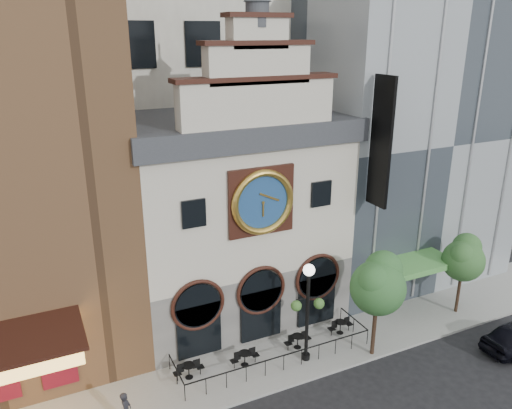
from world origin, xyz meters
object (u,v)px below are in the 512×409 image
at_px(tree_left, 378,283).
at_px(tree_right, 464,257).
at_px(bistro_3, 340,326).
at_px(bistro_1, 245,358).
at_px(bistro_0, 189,370).
at_px(lamppost, 308,302).
at_px(bistro_2, 298,340).

height_order(tree_left, tree_right, tree_left).
height_order(bistro_3, tree_right, tree_right).
xyz_separation_m(bistro_1, tree_left, (6.73, -1.99, 3.79)).
bearing_deg(bistro_0, tree_right, -3.55).
relative_size(bistro_1, bistro_3, 1.00).
distance_m(tree_left, tree_right, 7.55).
bearing_deg(lamppost, tree_right, 15.50).
distance_m(bistro_2, lamppost, 3.17).
height_order(bistro_0, tree_left, tree_left).
distance_m(bistro_0, tree_left, 10.65).
xyz_separation_m(bistro_0, bistro_1, (2.96, -0.30, 0.00)).
relative_size(bistro_2, bistro_3, 1.00).
xyz_separation_m(bistro_2, lamppost, (-0.10, -1.06, 2.99)).
height_order(bistro_0, bistro_3, same).
height_order(bistro_2, tree_right, tree_right).
distance_m(bistro_0, bistro_3, 9.16).
bearing_deg(lamppost, bistro_0, -176.36).
bearing_deg(tree_left, lamppost, 163.04).
relative_size(bistro_0, lamppost, 0.28).
distance_m(bistro_2, tree_left, 5.56).
height_order(bistro_0, bistro_1, same).
distance_m(bistro_1, bistro_3, 6.21).
bearing_deg(bistro_3, tree_left, -77.12).
bearing_deg(bistro_0, lamppost, -11.12).
distance_m(bistro_3, tree_left, 4.47).
height_order(bistro_1, bistro_3, same).
height_order(bistro_2, tree_left, tree_left).
relative_size(bistro_3, lamppost, 0.28).
bearing_deg(bistro_1, lamppost, -15.92).
xyz_separation_m(tree_left, tree_right, (7.43, 1.23, -0.55)).
distance_m(bistro_0, bistro_1, 2.97).
relative_size(bistro_1, tree_right, 0.31).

